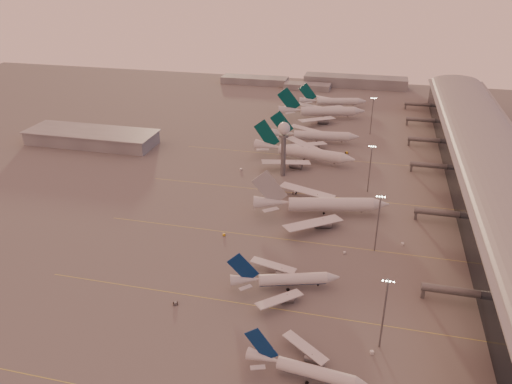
# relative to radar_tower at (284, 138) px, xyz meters

# --- Properties ---
(ground) EXTENTS (700.00, 700.00, 0.00)m
(ground) POSITION_rel_radar_tower_xyz_m (-5.00, -120.00, -20.95)
(ground) COLOR #5A5858
(ground) RESTS_ON ground
(taxiway_markings) EXTENTS (180.00, 185.25, 0.02)m
(taxiway_markings) POSITION_rel_radar_tower_xyz_m (25.00, -64.00, -20.94)
(taxiway_markings) COLOR gold
(taxiway_markings) RESTS_ON ground
(terminal) EXTENTS (57.00, 362.00, 23.04)m
(terminal) POSITION_rel_radar_tower_xyz_m (102.88, -9.91, -10.43)
(terminal) COLOR black
(terminal) RESTS_ON ground
(hangar) EXTENTS (82.00, 27.00, 8.50)m
(hangar) POSITION_rel_radar_tower_xyz_m (-125.00, 20.00, -16.63)
(hangar) COLOR slate
(hangar) RESTS_ON ground
(radar_tower) EXTENTS (6.40, 6.40, 31.10)m
(radar_tower) POSITION_rel_radar_tower_xyz_m (0.00, 0.00, 0.00)
(radar_tower) COLOR slate
(radar_tower) RESTS_ON ground
(mast_a) EXTENTS (3.60, 0.56, 25.00)m
(mast_a) POSITION_rel_radar_tower_xyz_m (53.00, -120.00, -7.21)
(mast_a) COLOR slate
(mast_a) RESTS_ON ground
(mast_b) EXTENTS (3.60, 0.56, 25.00)m
(mast_b) POSITION_rel_radar_tower_xyz_m (50.00, -65.00, -7.21)
(mast_b) COLOR slate
(mast_b) RESTS_ON ground
(mast_c) EXTENTS (3.60, 0.56, 25.00)m
(mast_c) POSITION_rel_radar_tower_xyz_m (45.00, -10.00, -7.21)
(mast_c) COLOR slate
(mast_c) RESTS_ON ground
(mast_d) EXTENTS (3.60, 0.56, 25.00)m
(mast_d) POSITION_rel_radar_tower_xyz_m (43.00, 80.00, -7.21)
(mast_d) COLOR slate
(mast_d) RESTS_ON ground
(distant_horizon) EXTENTS (165.00, 37.50, 9.00)m
(distant_horizon) POSITION_rel_radar_tower_xyz_m (-2.38, 205.14, -17.06)
(distant_horizon) COLOR slate
(distant_horizon) RESTS_ON ground
(narrowbody_near) EXTENTS (36.03, 28.63, 14.09)m
(narrowbody_near) POSITION_rel_radar_tower_xyz_m (33.42, -138.14, -18.10)
(narrowbody_near) COLOR silver
(narrowbody_near) RESTS_ON ground
(narrowbody_mid) EXTENTS (38.58, 30.30, 15.56)m
(narrowbody_mid) POSITION_rel_radar_tower_xyz_m (19.76, -98.19, -17.80)
(narrowbody_mid) COLOR silver
(narrowbody_mid) RESTS_ON ground
(widebody_white) EXTENTS (61.22, 48.51, 21.87)m
(widebody_white) POSITION_rel_radar_tower_xyz_m (25.44, -39.54, -17.16)
(widebody_white) COLOR silver
(widebody_white) RESTS_ON ground
(greentail_a) EXTENTS (60.21, 48.25, 22.00)m
(greentail_a) POSITION_rel_radar_tower_xyz_m (7.69, 22.81, -17.06)
(greentail_a) COLOR silver
(greentail_a) RESTS_ON ground
(greentail_b) EXTENTS (55.58, 44.62, 20.24)m
(greentail_b) POSITION_rel_radar_tower_xyz_m (9.96, 54.71, -17.37)
(greentail_b) COLOR silver
(greentail_b) RESTS_ON ground
(greentail_c) EXTENTS (61.96, 49.45, 22.90)m
(greentail_c) POSITION_rel_radar_tower_xyz_m (7.68, 106.81, -16.90)
(greentail_c) COLOR silver
(greentail_c) RESTS_ON ground
(greentail_d) EXTENTS (51.62, 41.20, 19.09)m
(greentail_d) POSITION_rel_radar_tower_xyz_m (12.62, 138.31, -17.58)
(greentail_d) COLOR silver
(greentail_d) RESTS_ON ground
(gsv_catering_a) EXTENTS (5.41, 3.79, 4.07)m
(gsv_catering_a) POSITION_rel_radar_tower_xyz_m (51.09, -123.57, -18.92)
(gsv_catering_a) COLOR silver
(gsv_catering_a) RESTS_ON ground
(gsv_tug_mid) EXTENTS (3.45, 4.03, 0.99)m
(gsv_tug_mid) POSITION_rel_radar_tower_xyz_m (-14.62, -115.91, -20.44)
(gsv_tug_mid) COLOR slate
(gsv_tug_mid) RESTS_ON ground
(gsv_truck_b) EXTENTS (4.94, 2.03, 1.96)m
(gsv_truck_b) POSITION_rel_radar_tower_xyz_m (38.86, -70.34, -19.95)
(gsv_truck_b) COLOR silver
(gsv_truck_b) RESTS_ON ground
(gsv_truck_c) EXTENTS (5.47, 4.19, 2.11)m
(gsv_truck_c) POSITION_rel_radar_tower_xyz_m (-11.70, -68.00, -19.87)
(gsv_truck_c) COLOR gold
(gsv_truck_c) RESTS_ON ground
(gsv_catering_b) EXTENTS (4.90, 2.39, 4.00)m
(gsv_catering_b) POSITION_rel_radar_tower_xyz_m (61.14, -58.13, -18.95)
(gsv_catering_b) COLOR silver
(gsv_catering_b) RESTS_ON ground
(gsv_tug_far) EXTENTS (3.43, 4.29, 1.07)m
(gsv_tug_far) POSITION_rel_radar_tower_xyz_m (10.06, -20.68, -20.40)
(gsv_tug_far) COLOR silver
(gsv_tug_far) RESTS_ON ground
(gsv_truck_d) EXTENTS (2.21, 5.61, 2.25)m
(gsv_truck_d) POSITION_rel_radar_tower_xyz_m (-23.70, 1.71, -19.80)
(gsv_truck_d) COLOR silver
(gsv_truck_d) RESTS_ON ground
(gsv_tug_hangar) EXTENTS (4.25, 3.22, 1.08)m
(gsv_tug_hangar) POSITION_rel_radar_tower_xyz_m (30.82, 40.73, -20.39)
(gsv_tug_hangar) COLOR gold
(gsv_tug_hangar) RESTS_ON ground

